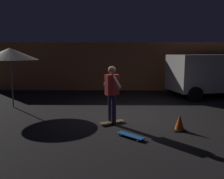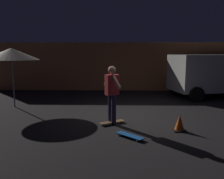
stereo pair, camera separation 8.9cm
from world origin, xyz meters
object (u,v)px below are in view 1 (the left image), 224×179
at_px(patio_umbrella, 10,54).
at_px(skateboard_ridden, 112,122).
at_px(skateboard_spare, 130,136).
at_px(skater, 112,90).
at_px(traffic_cone, 180,123).
at_px(parked_van, 218,73).

height_order(patio_umbrella, skateboard_ridden, patio_umbrella).
xyz_separation_m(patio_umbrella, skateboard_spare, (4.39, -3.31, -2.02)).
relative_size(skater, traffic_cone, 3.63).
bearing_deg(skater, patio_umbrella, 151.20).
bearing_deg(patio_umbrella, parked_van, 15.34).
distance_m(parked_van, skateboard_ridden, 6.96).
relative_size(parked_van, patio_umbrella, 2.13).
bearing_deg(skateboard_spare, parked_van, 51.43).
bearing_deg(skateboard_ridden, traffic_cone, -16.93).
relative_size(parked_van, skateboard_ridden, 6.31).
height_order(skateboard_spare, skater, skater).
height_order(parked_van, patio_umbrella, patio_umbrella).
xyz_separation_m(parked_van, traffic_cone, (-3.22, -5.19, -0.95)).
height_order(skateboard_ridden, skater, skater).
height_order(parked_van, skateboard_spare, parked_van).
bearing_deg(skateboard_spare, traffic_cone, 22.94).
distance_m(patio_umbrella, skateboard_ridden, 4.90).
relative_size(patio_umbrella, skateboard_ridden, 2.96).
relative_size(skateboard_ridden, skater, 0.47).
bearing_deg(patio_umbrella, skater, -28.80).
xyz_separation_m(skateboard_spare, traffic_cone, (1.39, 0.59, 0.16)).
height_order(parked_van, traffic_cone, parked_van).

